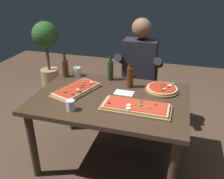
# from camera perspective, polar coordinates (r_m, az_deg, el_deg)

# --- Properties ---
(ground_plane) EXTENTS (6.40, 6.40, 0.00)m
(ground_plane) POSITION_cam_1_polar(r_m,az_deg,el_deg) (2.62, -0.32, -16.23)
(ground_plane) COLOR #4C3828
(dining_table) EXTENTS (1.40, 0.96, 0.74)m
(dining_table) POSITION_cam_1_polar(r_m,az_deg,el_deg) (2.24, -0.36, -3.88)
(dining_table) COLOR #3D2B1E
(dining_table) RESTS_ON ground_plane
(pizza_rectangular_front) EXTENTS (0.59, 0.26, 0.05)m
(pizza_rectangular_front) POSITION_cam_1_polar(r_m,az_deg,el_deg) (2.00, 5.69, -4.15)
(pizza_rectangular_front) COLOR olive
(pizza_rectangular_front) RESTS_ON dining_table
(pizza_rectangular_left) EXTENTS (0.39, 0.54, 0.05)m
(pizza_rectangular_left) POSITION_cam_1_polar(r_m,az_deg,el_deg) (2.31, -8.47, -0.01)
(pizza_rectangular_left) COLOR brown
(pizza_rectangular_left) RESTS_ON dining_table
(pizza_round_far) EXTENTS (0.32, 0.32, 0.05)m
(pizza_round_far) POSITION_cam_1_polar(r_m,az_deg,el_deg) (2.34, 11.83, 0.11)
(pizza_round_far) COLOR brown
(pizza_round_far) RESTS_ON dining_table
(wine_bottle_dark) EXTENTS (0.06, 0.06, 0.29)m
(wine_bottle_dark) POSITION_cam_1_polar(r_m,az_deg,el_deg) (2.50, -0.38, 4.71)
(wine_bottle_dark) COLOR #233819
(wine_bottle_dark) RESTS_ON dining_table
(oil_bottle_amber) EXTENTS (0.07, 0.07, 0.28)m
(oil_bottle_amber) POSITION_cam_1_polar(r_m,az_deg,el_deg) (2.64, -11.07, 5.15)
(oil_bottle_amber) COLOR #47230F
(oil_bottle_amber) RESTS_ON dining_table
(vinegar_bottle_green) EXTENTS (0.07, 0.07, 0.27)m
(vinegar_bottle_green) POSITION_cam_1_polar(r_m,az_deg,el_deg) (2.34, 4.35, 3.04)
(vinegar_bottle_green) COLOR #47230F
(vinegar_bottle_green) RESTS_ON dining_table
(tumbler_near_camera) EXTENTS (0.07, 0.07, 0.09)m
(tumbler_near_camera) POSITION_cam_1_polar(r_m,az_deg,el_deg) (1.99, -9.83, -3.87)
(tumbler_near_camera) COLOR silver
(tumbler_near_camera) RESTS_ON dining_table
(tumbler_far_side) EXTENTS (0.08, 0.08, 0.10)m
(tumbler_far_side) POSITION_cam_1_polar(r_m,az_deg,el_deg) (2.66, -8.35, 4.09)
(tumbler_far_side) COLOR silver
(tumbler_far_side) RESTS_ON dining_table
(napkin_cutlery_set) EXTENTS (0.18, 0.11, 0.01)m
(napkin_cutlery_set) POSITION_cam_1_polar(r_m,az_deg,el_deg) (2.25, 2.89, -0.85)
(napkin_cutlery_set) COLOR white
(napkin_cutlery_set) RESTS_ON dining_table
(diner_chair) EXTENTS (0.44, 0.44, 0.87)m
(diner_chair) POSITION_cam_1_polar(r_m,az_deg,el_deg) (3.03, 6.59, 0.91)
(diner_chair) COLOR black
(diner_chair) RESTS_ON ground_plane
(seated_diner) EXTENTS (0.53, 0.41, 1.33)m
(seated_diner) POSITION_cam_1_polar(r_m,az_deg,el_deg) (2.82, 6.42, 4.64)
(seated_diner) COLOR #23232D
(seated_diner) RESTS_ON ground_plane
(potted_plant_corner) EXTENTS (0.39, 0.39, 1.13)m
(potted_plant_corner) POSITION_cam_1_polar(r_m,az_deg,el_deg) (3.89, -15.24, 8.93)
(potted_plant_corner) COLOR tan
(potted_plant_corner) RESTS_ON ground_plane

